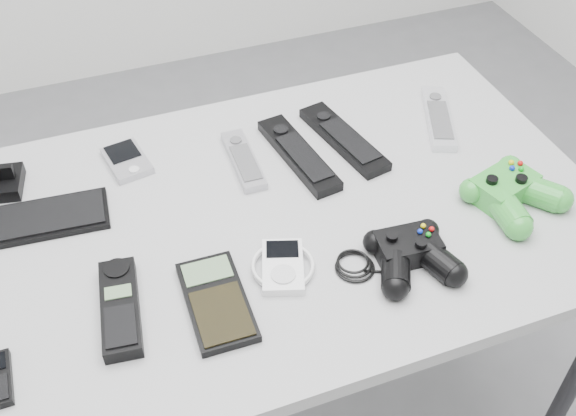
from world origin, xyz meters
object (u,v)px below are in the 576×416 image
object	(u,v)px
remote_silver_b	(438,117)
calculator	(217,301)
remote_black_a	(298,154)
mp3_player	(283,266)
remote_silver_a	(243,160)
remote_black_b	(344,138)
desk	(287,235)
pda_keyboard	(39,219)
controller_green	(511,190)
cordless_handset	(120,307)
controller_black	(411,252)
pda	(127,160)

from	to	relation	value
remote_silver_b	calculator	distance (m)	0.64
remote_black_a	mp3_player	size ratio (longest dim) A/B	2.18
remote_silver_a	remote_black_b	distance (m)	0.21
desk	remote_silver_a	xyz separation A→B (m)	(-0.03, 0.15, 0.08)
remote_black_a	mp3_player	distance (m)	0.29
pda_keyboard	controller_green	size ratio (longest dim) A/B	1.39
cordless_handset	desk	bearing A→B (deg)	28.64
controller_green	controller_black	bearing A→B (deg)	179.29
remote_black_a	controller_green	bearing A→B (deg)	-46.31
pda	controller_black	distance (m)	0.57
remote_silver_b	controller_black	size ratio (longest dim) A/B	0.84
remote_silver_a	calculator	xyz separation A→B (m)	(-0.14, -0.31, -0.00)
desk	pda	world-z (taller)	pda
remote_black_b	remote_silver_b	bearing A→B (deg)	-12.26
remote_silver_b	cordless_handset	xyz separation A→B (m)	(-0.70, -0.27, 0.00)
remote_black_b	controller_black	distance (m)	0.33
calculator	controller_black	size ratio (longest dim) A/B	0.73
cordless_handset	mp3_player	distance (m)	0.26
remote_silver_a	cordless_handset	bearing A→B (deg)	-134.28
mp3_player	controller_green	xyz separation A→B (m)	(0.44, 0.01, 0.02)
pda	calculator	bearing A→B (deg)	-90.20
pda	remote_black_b	distance (m)	0.43
cordless_handset	controller_black	bearing A→B (deg)	-0.48
remote_black_a	controller_green	distance (m)	0.40
desk	remote_black_b	distance (m)	0.24
calculator	mp3_player	bearing A→B (deg)	15.79
remote_silver_b	mp3_player	xyz separation A→B (m)	(-0.44, -0.27, -0.00)
remote_silver_b	pda	bearing A→B (deg)	-165.69
remote_silver_a	cordless_handset	xyz separation A→B (m)	(-0.29, -0.28, 0.00)
remote_black_a	remote_silver_b	bearing A→B (deg)	-5.85
remote_silver_a	remote_black_a	size ratio (longest dim) A/B	0.73
cordless_handset	remote_black_a	bearing A→B (deg)	40.05
calculator	remote_silver_b	bearing A→B (deg)	29.52
remote_silver_a	controller_green	world-z (taller)	controller_green
pda_keyboard	remote_silver_a	world-z (taller)	remote_silver_a
desk	cordless_handset	xyz separation A→B (m)	(-0.32, -0.13, 0.08)
pda	remote_silver_a	distance (m)	0.22
calculator	remote_black_a	bearing A→B (deg)	50.77
desk	remote_black_a	size ratio (longest dim) A/B	4.67
remote_silver_b	cordless_handset	size ratio (longest dim) A/B	1.14
remote_black_a	remote_black_b	size ratio (longest dim) A/B	1.01
desk	calculator	distance (m)	0.25
controller_black	remote_silver_b	bearing A→B (deg)	58.59
remote_silver_b	remote_silver_a	bearing A→B (deg)	-159.16
remote_silver_a	desk	bearing A→B (deg)	-75.57
remote_silver_b	calculator	world-z (taller)	remote_silver_b
remote_silver_a	remote_black_a	distance (m)	0.11
pda_keyboard	remote_silver_b	size ratio (longest dim) A/B	1.15
desk	remote_silver_b	bearing A→B (deg)	19.88
calculator	controller_green	size ratio (longest dim) A/B	1.05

